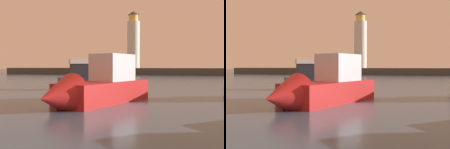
% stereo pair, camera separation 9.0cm
% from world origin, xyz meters
% --- Properties ---
extents(ground_plane, '(220.00, 220.00, 0.00)m').
position_xyz_m(ground_plane, '(0.00, 30.86, 0.00)').
color(ground_plane, '#384C60').
extents(breakwater, '(74.18, 4.38, 1.60)m').
position_xyz_m(breakwater, '(0.00, 61.71, 0.80)').
color(breakwater, '#423F3D').
rests_on(breakwater, ground_plane).
extents(lighthouse, '(2.94, 2.94, 13.43)m').
position_xyz_m(lighthouse, '(-4.55, 61.71, 7.96)').
color(lighthouse, silver).
rests_on(lighthouse, breakwater).
extents(motorboat_0, '(5.18, 8.56, 3.35)m').
position_xyz_m(motorboat_0, '(0.72, 12.69, 0.93)').
color(motorboat_0, '#B21E1E').
rests_on(motorboat_0, ground_plane).
extents(motorboat_1, '(6.11, 4.28, 2.94)m').
position_xyz_m(motorboat_1, '(-2.49, 21.99, 0.90)').
color(motorboat_1, '#1E284C').
rests_on(motorboat_1, ground_plane).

